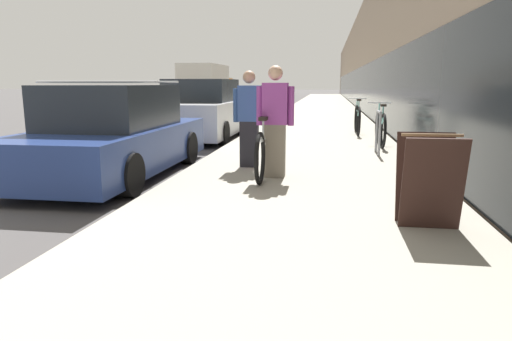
# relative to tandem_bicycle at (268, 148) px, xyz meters

# --- Properties ---
(sidewalk_slab) EXTENTS (3.86, 70.00, 0.15)m
(sidewalk_slab) POSITION_rel_tandem_bicycle_xyz_m (0.57, 18.23, -0.46)
(sidewalk_slab) COLOR #A39E8E
(sidewalk_slab) RESTS_ON ground
(storefront_facade) EXTENTS (10.01, 70.00, 5.71)m
(storefront_facade) POSITION_rel_tandem_bicycle_xyz_m (7.53, 26.23, 2.31)
(storefront_facade) COLOR gray
(storefront_facade) RESTS_ON ground
(tandem_bicycle) EXTENTS (0.52, 2.45, 0.91)m
(tandem_bicycle) POSITION_rel_tandem_bicycle_xyz_m (0.00, 0.00, 0.00)
(tandem_bicycle) COLOR black
(tandem_bicycle) RESTS_ON sidewalk_slab
(person_rider) EXTENTS (0.55, 0.21, 1.61)m
(person_rider) POSITION_rel_tandem_bicycle_xyz_m (0.14, -0.30, 0.43)
(person_rider) COLOR #756B5B
(person_rider) RESTS_ON sidewalk_slab
(person_bystander) EXTENTS (0.53, 0.21, 1.56)m
(person_bystander) POSITION_rel_tandem_bicycle_xyz_m (-0.38, 0.48, 0.40)
(person_bystander) COLOR black
(person_bystander) RESTS_ON sidewalk_slab
(bike_rack_hoop) EXTENTS (0.05, 0.60, 0.84)m
(bike_rack_hoop) POSITION_rel_tandem_bicycle_xyz_m (1.88, 2.25, 0.13)
(bike_rack_hoop) COLOR gray
(bike_rack_hoop) RESTS_ON sidewalk_slab
(cruiser_bike_nearest) EXTENTS (0.52, 1.81, 0.94)m
(cruiser_bike_nearest) POSITION_rel_tandem_bicycle_xyz_m (2.07, 3.58, 0.01)
(cruiser_bike_nearest) COLOR black
(cruiser_bike_nearest) RESTS_ON sidewalk_slab
(cruiser_bike_middle) EXTENTS (0.52, 1.83, 0.97)m
(cruiser_bike_middle) POSITION_rel_tandem_bicycle_xyz_m (1.70, 5.91, 0.02)
(cruiser_bike_middle) COLOR black
(cruiser_bike_middle) RESTS_ON sidewalk_slab
(sandwich_board_sign) EXTENTS (0.56, 0.56, 0.90)m
(sandwich_board_sign) POSITION_rel_tandem_bicycle_xyz_m (1.87, -2.40, 0.06)
(sandwich_board_sign) COLOR #331E19
(sandwich_board_sign) RESTS_ON sidewalk_slab
(parked_sedan_curbside) EXTENTS (1.94, 4.41, 1.55)m
(parked_sedan_curbside) POSITION_rel_tandem_bicycle_xyz_m (-2.57, 0.10, 0.13)
(parked_sedan_curbside) COLOR navy
(parked_sedan_curbside) RESTS_ON ground
(vintage_roadster_curbside) EXTENTS (1.96, 4.36, 1.62)m
(vintage_roadster_curbside) POSITION_rel_tandem_bicycle_xyz_m (-2.52, 5.40, 0.20)
(vintage_roadster_curbside) COLOR silver
(vintage_roadster_curbside) RESTS_ON ground
(parked_sedan_far) EXTENTS (1.80, 4.02, 1.43)m
(parked_sedan_far) POSITION_rel_tandem_bicycle_xyz_m (-2.60, 11.53, 0.11)
(parked_sedan_far) COLOR black
(parked_sedan_far) RESTS_ON ground
(moving_truck) EXTENTS (2.51, 7.25, 2.81)m
(moving_truck) POSITION_rel_tandem_bicycle_xyz_m (-7.83, 25.69, 0.89)
(moving_truck) COLOR orange
(moving_truck) RESTS_ON ground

